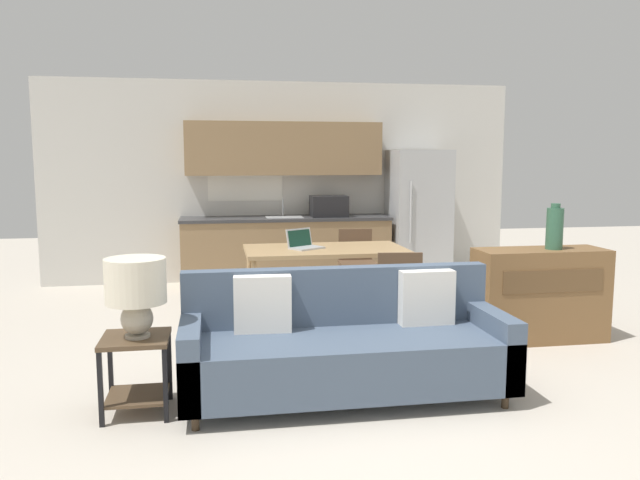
# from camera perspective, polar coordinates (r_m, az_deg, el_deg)

# --- Properties ---
(ground_plane) EXTENTS (20.00, 20.00, 0.00)m
(ground_plane) POSITION_cam_1_polar(r_m,az_deg,el_deg) (4.35, 3.71, -15.09)
(ground_plane) COLOR beige
(wall_back) EXTENTS (6.40, 0.07, 2.70)m
(wall_back) POSITION_cam_1_polar(r_m,az_deg,el_deg) (8.60, -3.46, 5.33)
(wall_back) COLOR silver
(wall_back) RESTS_ON ground_plane
(kitchen_counter) EXTENTS (2.77, 0.65, 2.15)m
(kitchen_counter) POSITION_cam_1_polar(r_m,az_deg,el_deg) (8.33, -3.08, 1.76)
(kitchen_counter) COLOR #8E704C
(kitchen_counter) RESTS_ON ground_plane
(refrigerator) EXTENTS (0.76, 0.75, 1.78)m
(refrigerator) POSITION_cam_1_polar(r_m,az_deg,el_deg) (8.62, 8.96, 2.19)
(refrigerator) COLOR #B7BABC
(refrigerator) RESTS_ON ground_plane
(dining_table) EXTENTS (1.64, 0.90, 0.76)m
(dining_table) POSITION_cam_1_polar(r_m,az_deg,el_deg) (6.40, 0.48, -1.28)
(dining_table) COLOR tan
(dining_table) RESTS_ON ground_plane
(couch) EXTENTS (2.25, 0.80, 0.88)m
(couch) POSITION_cam_1_polar(r_m,az_deg,el_deg) (4.45, 2.24, -9.79)
(couch) COLOR #3D2D1E
(couch) RESTS_ON ground_plane
(side_table) EXTENTS (0.43, 0.43, 0.51)m
(side_table) POSITION_cam_1_polar(r_m,az_deg,el_deg) (4.33, -16.44, -10.64)
(side_table) COLOR brown
(side_table) RESTS_ON ground_plane
(table_lamp) EXTENTS (0.39, 0.39, 0.52)m
(table_lamp) POSITION_cam_1_polar(r_m,az_deg,el_deg) (4.19, -16.49, -4.19)
(table_lamp) COLOR #B2A893
(table_lamp) RESTS_ON side_table
(credenza) EXTENTS (1.19, 0.45, 0.85)m
(credenza) POSITION_cam_1_polar(r_m,az_deg,el_deg) (6.10, 19.44, -4.73)
(credenza) COLOR brown
(credenza) RESTS_ON ground_plane
(vase) EXTENTS (0.15, 0.15, 0.42)m
(vase) POSITION_cam_1_polar(r_m,az_deg,el_deg) (6.04, 20.66, 1.04)
(vase) COLOR #336047
(vase) RESTS_ON credenza
(dining_chair_far_right) EXTENTS (0.44, 0.44, 0.84)m
(dining_chair_far_right) POSITION_cam_1_polar(r_m,az_deg,el_deg) (7.33, 3.41, -1.84)
(dining_chair_far_right) COLOR brown
(dining_chair_far_right) RESTS_ON ground_plane
(dining_chair_near_right) EXTENTS (0.47, 0.47, 0.84)m
(dining_chair_near_right) POSITION_cam_1_polar(r_m,az_deg,el_deg) (5.75, 7.05, -4.44)
(dining_chair_near_right) COLOR brown
(dining_chair_near_right) RESTS_ON ground_plane
(laptop) EXTENTS (0.41, 0.39, 0.20)m
(laptop) POSITION_cam_1_polar(r_m,az_deg,el_deg) (6.38, -1.52, -0.33)
(laptop) COLOR #B7BABC
(laptop) RESTS_ON dining_table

